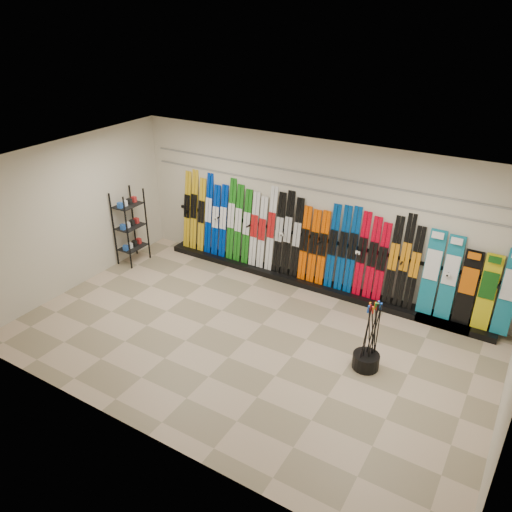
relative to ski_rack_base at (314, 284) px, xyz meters
The scene contains 12 objects.
floor 2.29m from the ski_rack_base, 95.64° to the right, with size 8.00×8.00×0.00m, color gray.
back_wall 1.47m from the ski_rack_base, 135.64° to the left, with size 8.00×8.00×0.00m, color beige.
left_wall 5.01m from the ski_rack_base, 151.65° to the right, with size 5.00×5.00×0.00m, color beige.
ceiling 3.73m from the ski_rack_base, 95.64° to the right, with size 8.00×8.00×0.00m, color silver.
ski_rack_base is the anchor object (origin of this frame).
skis 1.14m from the ski_rack_base, behind, with size 5.37×0.29×1.83m.
snowboards 2.97m from the ski_rack_base, ahead, with size 1.57×0.25×1.60m.
accessory_rack 4.18m from the ski_rack_base, 165.17° to the right, with size 0.40×0.60×1.67m, color black.
pole_bin 2.62m from the ski_rack_base, 46.62° to the right, with size 0.43×0.43×0.25m, color black.
ski_poles 2.68m from the ski_rack_base, 45.92° to the right, with size 0.21×0.33×1.18m.
slatwall_rail_0 1.96m from the ski_rack_base, 138.37° to the left, with size 7.60×0.02×0.03m, color gray.
slatwall_rail_1 2.26m from the ski_rack_base, 138.37° to the left, with size 7.60×0.02×0.03m, color gray.
Camera 1 is at (3.78, -5.96, 5.23)m, focal length 35.00 mm.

